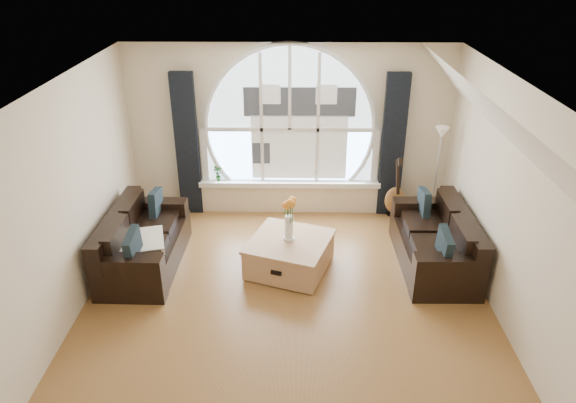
# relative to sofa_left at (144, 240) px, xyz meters

# --- Properties ---
(ground) EXTENTS (5.00, 5.50, 0.01)m
(ground) POSITION_rel_sofa_left_xyz_m (1.95, -1.02, -0.40)
(ground) COLOR brown
(ground) RESTS_ON ground
(ceiling) EXTENTS (5.00, 5.50, 0.01)m
(ceiling) POSITION_rel_sofa_left_xyz_m (1.95, -1.02, 2.30)
(ceiling) COLOR silver
(ceiling) RESTS_ON ground
(wall_back) EXTENTS (5.00, 0.01, 2.70)m
(wall_back) POSITION_rel_sofa_left_xyz_m (1.95, 1.73, 0.95)
(wall_back) COLOR beige
(wall_back) RESTS_ON ground
(wall_left) EXTENTS (0.01, 5.50, 2.70)m
(wall_left) POSITION_rel_sofa_left_xyz_m (-0.55, -1.02, 0.95)
(wall_left) COLOR beige
(wall_left) RESTS_ON ground
(wall_right) EXTENTS (0.01, 5.50, 2.70)m
(wall_right) POSITION_rel_sofa_left_xyz_m (4.45, -1.02, 0.95)
(wall_right) COLOR beige
(wall_right) RESTS_ON ground
(attic_slope) EXTENTS (0.92, 5.50, 0.72)m
(attic_slope) POSITION_rel_sofa_left_xyz_m (4.15, -1.02, 1.95)
(attic_slope) COLOR silver
(attic_slope) RESTS_ON ground
(arched_window) EXTENTS (2.60, 0.06, 2.15)m
(arched_window) POSITION_rel_sofa_left_xyz_m (1.95, 1.70, 1.23)
(arched_window) COLOR silver
(arched_window) RESTS_ON wall_back
(window_sill) EXTENTS (2.90, 0.22, 0.08)m
(window_sill) POSITION_rel_sofa_left_xyz_m (1.95, 1.63, 0.11)
(window_sill) COLOR white
(window_sill) RESTS_ON wall_back
(window_frame) EXTENTS (2.76, 0.08, 2.15)m
(window_frame) POSITION_rel_sofa_left_xyz_m (1.95, 1.67, 1.23)
(window_frame) COLOR white
(window_frame) RESTS_ON wall_back
(neighbor_house) EXTENTS (1.70, 0.02, 1.50)m
(neighbor_house) POSITION_rel_sofa_left_xyz_m (2.10, 1.69, 1.10)
(neighbor_house) COLOR silver
(neighbor_house) RESTS_ON wall_back
(curtain_left) EXTENTS (0.35, 0.12, 2.30)m
(curtain_left) POSITION_rel_sofa_left_xyz_m (0.35, 1.61, 0.75)
(curtain_left) COLOR black
(curtain_left) RESTS_ON ground
(curtain_right) EXTENTS (0.35, 0.12, 2.30)m
(curtain_right) POSITION_rel_sofa_left_xyz_m (3.55, 1.61, 0.75)
(curtain_right) COLOR black
(curtain_right) RESTS_ON ground
(sofa_left) EXTENTS (0.92, 1.80, 0.79)m
(sofa_left) POSITION_rel_sofa_left_xyz_m (0.00, 0.00, 0.00)
(sofa_left) COLOR black
(sofa_left) RESTS_ON ground
(sofa_right) EXTENTS (0.90, 1.79, 0.79)m
(sofa_right) POSITION_rel_sofa_left_xyz_m (3.93, 0.07, 0.00)
(sofa_right) COLOR black
(sofa_right) RESTS_ON ground
(coffee_chest) EXTENTS (1.29, 1.29, 0.49)m
(coffee_chest) POSITION_rel_sofa_left_xyz_m (1.97, -0.07, -0.15)
(coffee_chest) COLOR #AE7E55
(coffee_chest) RESTS_ON ground
(throw_blanket) EXTENTS (0.68, 0.68, 0.10)m
(throw_blanket) POSITION_rel_sofa_left_xyz_m (0.05, -0.23, 0.10)
(throw_blanket) COLOR silver
(throw_blanket) RESTS_ON sofa_left
(vase_flowers) EXTENTS (0.24, 0.24, 0.70)m
(vase_flowers) POSITION_rel_sofa_left_xyz_m (1.96, -0.05, 0.44)
(vase_flowers) COLOR white
(vase_flowers) RESTS_ON coffee_chest
(floor_lamp) EXTENTS (0.24, 0.24, 1.60)m
(floor_lamp) POSITION_rel_sofa_left_xyz_m (4.17, 1.22, 0.40)
(floor_lamp) COLOR #B2B2B2
(floor_lamp) RESTS_ON ground
(guitar) EXTENTS (0.42, 0.35, 1.06)m
(guitar) POSITION_rel_sofa_left_xyz_m (3.63, 1.47, 0.13)
(guitar) COLOR #905D2C
(guitar) RESTS_ON ground
(potted_plant) EXTENTS (0.16, 0.14, 0.27)m
(potted_plant) POSITION_rel_sofa_left_xyz_m (0.80, 1.63, 0.28)
(potted_plant) COLOR #1E6023
(potted_plant) RESTS_ON window_sill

